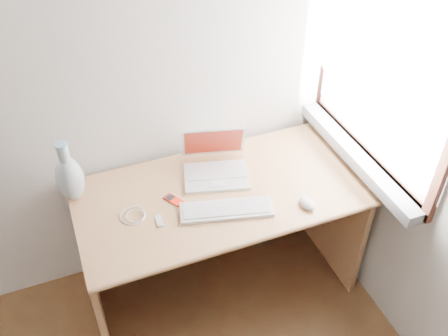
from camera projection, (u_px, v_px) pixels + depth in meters
name	position (u px, v px, depth m)	size (l,w,h in m)	color
window	(379.00, 64.00, 2.13)	(0.11, 0.99, 1.10)	white
desk	(214.00, 210.00, 2.54)	(1.35, 0.67, 0.71)	tan
laptop	(213.00, 165.00, 2.42)	(0.35, 0.33, 0.21)	white
external_keyboard	(226.00, 210.00, 2.24)	(0.44, 0.23, 0.02)	white
mouse	(307.00, 203.00, 2.26)	(0.06, 0.10, 0.03)	white
ipod	(173.00, 200.00, 2.30)	(0.09, 0.10, 0.01)	red
cable_coil	(133.00, 216.00, 2.22)	(0.12, 0.12, 0.01)	white
remote	(159.00, 221.00, 2.20)	(0.03, 0.07, 0.01)	white
vase	(70.00, 177.00, 2.23)	(0.12, 0.12, 0.32)	silver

